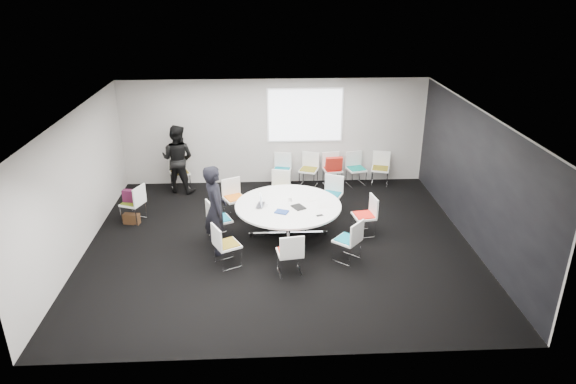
{
  "coord_description": "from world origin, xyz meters",
  "views": [
    {
      "loc": [
        -0.3,
        -9.55,
        5.26
      ],
      "look_at": [
        0.2,
        0.4,
        1.0
      ],
      "focal_mm": 32.0,
      "sensor_mm": 36.0,
      "label": 1
    }
  ],
  "objects_px": {
    "chair_back_b": "(309,176)",
    "chair_ring_d": "(235,205)",
    "chair_ring_b": "(331,202)",
    "laptop": "(263,205)",
    "chair_back_e": "(380,175)",
    "cup": "(290,199)",
    "chair_spare_left": "(134,210)",
    "brown_bag": "(132,219)",
    "chair_ring_e": "(220,227)",
    "maroon_bag": "(132,196)",
    "chair_back_a": "(282,176)",
    "chair_ring_g": "(290,261)",
    "chair_ring_h": "(347,248)",
    "person_main": "(216,210)",
    "chair_back_c": "(332,176)",
    "chair_ring_c": "(280,196)",
    "person_back": "(178,159)",
    "conference_table": "(288,212)",
    "chair_ring_a": "(364,223)",
    "chair_back_d": "(356,175)",
    "chair_person_back": "(180,179)",
    "chair_ring_f": "(227,253)"
  },
  "relations": [
    {
      "from": "conference_table",
      "to": "chair_ring_f",
      "type": "bearing_deg",
      "value": -136.55
    },
    {
      "from": "chair_ring_d",
      "to": "person_back",
      "type": "distance_m",
      "value": 2.26
    },
    {
      "from": "person_main",
      "to": "chair_ring_a",
      "type": "bearing_deg",
      "value": -93.35
    },
    {
      "from": "chair_ring_a",
      "to": "chair_spare_left",
      "type": "xyz_separation_m",
      "value": [
        -5.13,
        0.92,
        0.0
      ]
    },
    {
      "from": "chair_ring_d",
      "to": "chair_back_c",
      "type": "xyz_separation_m",
      "value": [
        2.51,
        1.76,
        0.0
      ]
    },
    {
      "from": "chair_ring_f",
      "to": "chair_back_d",
      "type": "bearing_deg",
      "value": 113.94
    },
    {
      "from": "chair_ring_a",
      "to": "chair_ring_b",
      "type": "relative_size",
      "value": 1.0
    },
    {
      "from": "chair_spare_left",
      "to": "brown_bag",
      "type": "xyz_separation_m",
      "value": [
        -0.04,
        -0.14,
        -0.16
      ]
    },
    {
      "from": "chair_person_back",
      "to": "chair_ring_a",
      "type": "bearing_deg",
      "value": 123.09
    },
    {
      "from": "chair_ring_c",
      "to": "chair_ring_f",
      "type": "relative_size",
      "value": 1.0
    },
    {
      "from": "chair_ring_c",
      "to": "chair_back_b",
      "type": "height_order",
      "value": "same"
    },
    {
      "from": "chair_ring_b",
      "to": "brown_bag",
      "type": "bearing_deg",
      "value": 30.43
    },
    {
      "from": "cup",
      "to": "chair_ring_d",
      "type": "bearing_deg",
      "value": 145.29
    },
    {
      "from": "person_back",
      "to": "maroon_bag",
      "type": "height_order",
      "value": "person_back"
    },
    {
      "from": "laptop",
      "to": "brown_bag",
      "type": "bearing_deg",
      "value": 87.35
    },
    {
      "from": "chair_ring_d",
      "to": "cup",
      "type": "bearing_deg",
      "value": 119.18
    },
    {
      "from": "chair_ring_e",
      "to": "chair_back_b",
      "type": "bearing_deg",
      "value": 119.22
    },
    {
      "from": "person_main",
      "to": "brown_bag",
      "type": "distance_m",
      "value": 2.58
    },
    {
      "from": "chair_ring_b",
      "to": "chair_ring_g",
      "type": "bearing_deg",
      "value": 92.89
    },
    {
      "from": "chair_ring_e",
      "to": "conference_table",
      "type": "bearing_deg",
      "value": 68.86
    },
    {
      "from": "chair_ring_h",
      "to": "person_main",
      "type": "relative_size",
      "value": 0.47
    },
    {
      "from": "person_main",
      "to": "chair_person_back",
      "type": "bearing_deg",
      "value": 6.29
    },
    {
      "from": "chair_ring_c",
      "to": "person_main",
      "type": "height_order",
      "value": "person_main"
    },
    {
      "from": "chair_ring_g",
      "to": "chair_back_c",
      "type": "bearing_deg",
      "value": 63.95
    },
    {
      "from": "chair_ring_g",
      "to": "chair_spare_left",
      "type": "relative_size",
      "value": 1.0
    },
    {
      "from": "chair_ring_h",
      "to": "brown_bag",
      "type": "distance_m",
      "value": 5.0
    },
    {
      "from": "chair_ring_d",
      "to": "chair_ring_h",
      "type": "relative_size",
      "value": 1.0
    },
    {
      "from": "maroon_bag",
      "to": "chair_ring_h",
      "type": "bearing_deg",
      "value": -23.38
    },
    {
      "from": "chair_back_b",
      "to": "chair_ring_d",
      "type": "bearing_deg",
      "value": 63.27
    },
    {
      "from": "chair_ring_c",
      "to": "chair_back_e",
      "type": "bearing_deg",
      "value": -141.19
    },
    {
      "from": "chair_ring_e",
      "to": "chair_back_d",
      "type": "relative_size",
      "value": 1.0
    },
    {
      "from": "chair_back_d",
      "to": "brown_bag",
      "type": "relative_size",
      "value": 2.44
    },
    {
      "from": "conference_table",
      "to": "chair_back_b",
      "type": "height_order",
      "value": "chair_back_b"
    },
    {
      "from": "conference_table",
      "to": "chair_back_d",
      "type": "height_order",
      "value": "chair_back_d"
    },
    {
      "from": "chair_ring_d",
      "to": "chair_back_b",
      "type": "xyz_separation_m",
      "value": [
        1.88,
        1.78,
        0.0
      ]
    },
    {
      "from": "person_main",
      "to": "chair_ring_c",
      "type": "bearing_deg",
      "value": -46.06
    },
    {
      "from": "chair_ring_a",
      "to": "maroon_bag",
      "type": "relative_size",
      "value": 2.2
    },
    {
      "from": "chair_back_b",
      "to": "person_back",
      "type": "relative_size",
      "value": 0.49
    },
    {
      "from": "chair_ring_c",
      "to": "chair_ring_g",
      "type": "height_order",
      "value": "same"
    },
    {
      "from": "chair_ring_h",
      "to": "chair_back_c",
      "type": "bearing_deg",
      "value": 38.02
    },
    {
      "from": "maroon_bag",
      "to": "chair_back_a",
      "type": "bearing_deg",
      "value": 29.09
    },
    {
      "from": "chair_back_d",
      "to": "chair_ring_c",
      "type": "bearing_deg",
      "value": 17.52
    },
    {
      "from": "chair_back_e",
      "to": "cup",
      "type": "bearing_deg",
      "value": 61.97
    },
    {
      "from": "chair_ring_b",
      "to": "chair_ring_e",
      "type": "xyz_separation_m",
      "value": [
        -2.55,
        -1.19,
        0.0
      ]
    },
    {
      "from": "chair_ring_c",
      "to": "laptop",
      "type": "bearing_deg",
      "value": 88.9
    },
    {
      "from": "chair_ring_e",
      "to": "chair_spare_left",
      "type": "relative_size",
      "value": 1.0
    },
    {
      "from": "chair_ring_e",
      "to": "person_back",
      "type": "xyz_separation_m",
      "value": [
        -1.23,
        2.68,
        0.61
      ]
    },
    {
      "from": "chair_ring_b",
      "to": "laptop",
      "type": "distance_m",
      "value": 2.05
    },
    {
      "from": "chair_ring_h",
      "to": "laptop",
      "type": "bearing_deg",
      "value": 98.23
    },
    {
      "from": "chair_back_b",
      "to": "chair_person_back",
      "type": "bearing_deg",
      "value": 20.64
    }
  ]
}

